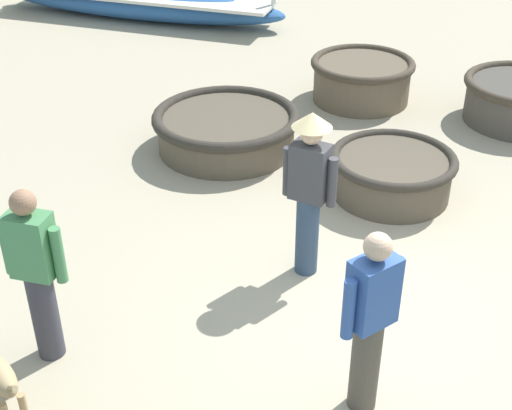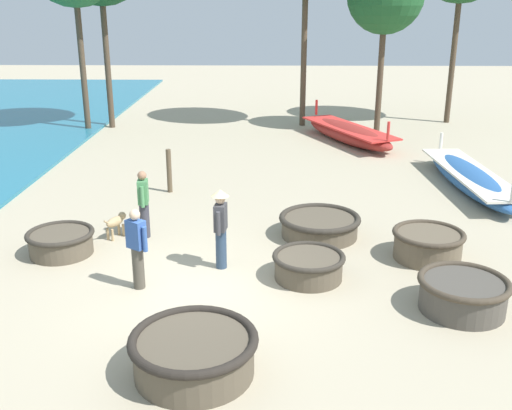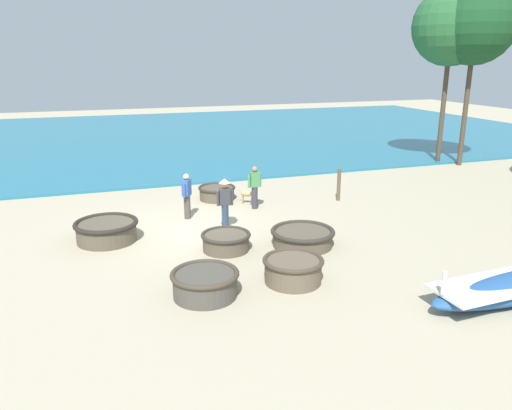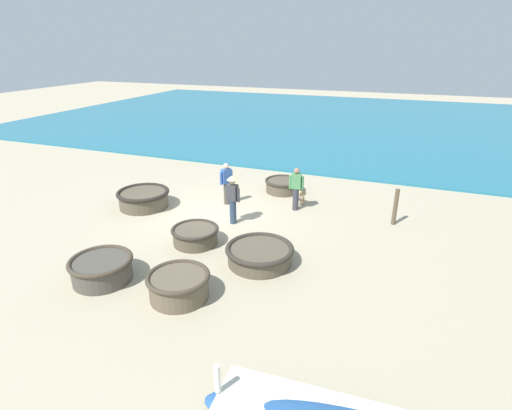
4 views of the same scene
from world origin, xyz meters
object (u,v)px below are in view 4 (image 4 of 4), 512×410
object	(u,v)px
fisherman_standing_left	(233,196)
fisherman_hauling	(296,188)
coracle_upturned	(179,285)
coracle_beside_post	(144,198)
coracle_far_right	(195,235)
mooring_post_mid_beach	(395,207)
coracle_front_right	(283,185)
coracle_center	(260,254)
coracle_front_left	(102,268)
fisherman_by_coracle	(226,183)
dog	(300,194)

from	to	relation	value
fisherman_standing_left	fisherman_hauling	bearing A→B (deg)	138.85
coracle_upturned	coracle_beside_post	world-z (taller)	coracle_beside_post
coracle_far_right	mooring_post_mid_beach	distance (m)	6.55
coracle_front_right	coracle_beside_post	distance (m)	5.44
coracle_center	fisherman_hauling	xyz separation A→B (m)	(-4.00, -0.11, 0.56)
coracle_upturned	coracle_front_left	size ratio (longest dim) A/B	0.95
coracle_center	coracle_far_right	bearing A→B (deg)	-100.21
coracle_upturned	coracle_front_left	distance (m)	2.22
coracle_front_right	mooring_post_mid_beach	xyz separation A→B (m)	(1.66, 4.38, 0.34)
coracle_upturned	coracle_front_left	bearing A→B (deg)	-88.79
coracle_far_right	coracle_front_right	xyz separation A→B (m)	(-5.22, 1.10, 0.00)
mooring_post_mid_beach	fisherman_by_coracle	bearing A→B (deg)	-86.78
fisherman_standing_left	dog	world-z (taller)	fisherman_standing_left
coracle_center	fisherman_by_coracle	size ratio (longest dim) A/B	1.19
coracle_far_right	fisherman_by_coracle	bearing A→B (deg)	-171.98
coracle_center	coracle_upturned	xyz separation A→B (m)	(2.16, -1.22, 0.06)
coracle_front_right	fisherman_hauling	distance (m)	1.98
coracle_far_right	mooring_post_mid_beach	world-z (taller)	mooring_post_mid_beach
coracle_front_left	coracle_beside_post	size ratio (longest dim) A/B	0.84
fisherman_by_coracle	mooring_post_mid_beach	distance (m)	5.95
coracle_center	fisherman_by_coracle	world-z (taller)	fisherman_by_coracle
coracle_upturned	dog	world-z (taller)	coracle_upturned
coracle_far_right	coracle_front_left	distance (m)	2.88
dog	fisherman_standing_left	bearing A→B (deg)	-32.50
coracle_front_right	fisherman_by_coracle	world-z (taller)	fisherman_by_coracle
mooring_post_mid_beach	fisherman_standing_left	bearing A→B (deg)	-70.02
fisherman_by_coracle	fisherman_standing_left	xyz separation A→B (m)	(1.49, 0.92, 0.12)
coracle_far_right	coracle_front_right	distance (m)	5.33
coracle_beside_post	fisherman_standing_left	distance (m)	3.70
coracle_center	coracle_front_right	xyz separation A→B (m)	(-5.62, -1.11, 0.00)
mooring_post_mid_beach	coracle_front_left	bearing A→B (deg)	-47.42
coracle_upturned	coracle_beside_post	size ratio (longest dim) A/B	0.80
coracle_beside_post	mooring_post_mid_beach	world-z (taller)	mooring_post_mid_beach
fisherman_hauling	fisherman_standing_left	distance (m)	2.48
coracle_far_right	coracle_beside_post	xyz separation A→B (m)	(-1.87, -3.18, 0.07)
coracle_front_left	fisherman_hauling	bearing A→B (deg)	151.83
coracle_far_right	fisherman_hauling	world-z (taller)	fisherman_hauling
coracle_upturned	coracle_front_right	xyz separation A→B (m)	(-7.78, 0.12, -0.05)
coracle_upturned	mooring_post_mid_beach	size ratio (longest dim) A/B	1.21
coracle_front_right	fisherman_standing_left	size ratio (longest dim) A/B	0.86
coracle_center	dog	world-z (taller)	dog
fisherman_hauling	coracle_front_right	bearing A→B (deg)	-148.44
coracle_upturned	fisherman_hauling	distance (m)	6.28
coracle_beside_post	dog	distance (m)	5.76
coracle_far_right	dog	bearing A→B (deg)	154.06
fisherman_hauling	coracle_front_left	bearing A→B (deg)	-28.17
fisherman_hauling	dog	xyz separation A→B (m)	(-0.65, -0.03, -0.46)
coracle_upturned	fisherman_hauling	size ratio (longest dim) A/B	0.96
fisherman_hauling	coracle_beside_post	bearing A→B (deg)	-71.81
coracle_front_right	fisherman_hauling	bearing A→B (deg)	31.56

